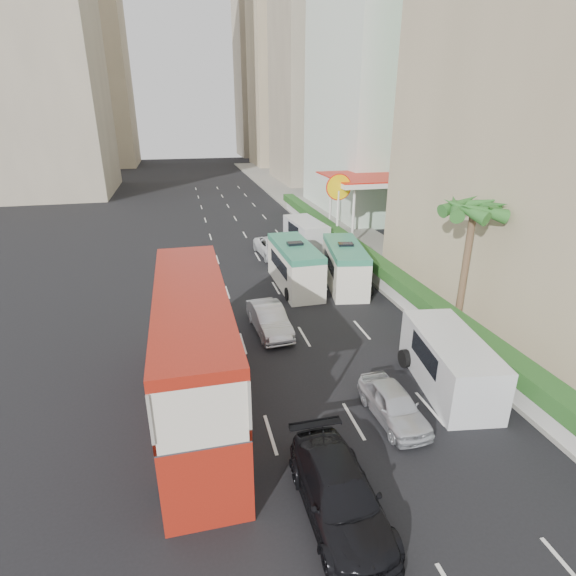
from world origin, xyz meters
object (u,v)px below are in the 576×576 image
object	(u,v)px
van_asset	(274,256)
panel_van_near	(449,362)
car_black	(339,514)
palm_tree	(465,269)
minibus_near	(295,266)
car_silver_lane_a	(269,331)
car_silver_lane_b	(392,418)
double_decker_bus	(195,354)
panel_van_far	(306,234)
shell_station	(362,207)
minibus_far	(345,266)

from	to	relation	value
van_asset	panel_van_near	bearing A→B (deg)	-85.44
car_black	palm_tree	size ratio (longest dim) A/B	0.80
minibus_near	palm_tree	xyz separation A→B (m)	(6.91, -8.01, 1.94)
van_asset	palm_tree	distance (m)	16.76
car_silver_lane_a	palm_tree	bearing A→B (deg)	-15.96
palm_tree	car_silver_lane_b	bearing A→B (deg)	-137.30
minibus_near	double_decker_bus	bearing A→B (deg)	-120.97
car_black	palm_tree	xyz separation A→B (m)	(10.15, 9.83, 3.38)
panel_van_far	shell_station	xyz separation A→B (m)	(5.88, 2.08, 1.63)
double_decker_bus	car_silver_lane_b	size ratio (longest dim) A/B	2.89
car_silver_lane_a	shell_station	distance (m)	21.01
car_silver_lane_b	car_black	bearing A→B (deg)	-135.90
panel_van_far	palm_tree	distance (m)	17.46
car_black	minibus_far	distance (m)	18.47
car_silver_lane_a	palm_tree	size ratio (longest dim) A/B	0.68
car_silver_lane_a	palm_tree	world-z (taller)	palm_tree
palm_tree	shell_station	size ratio (longest dim) A/B	0.80
car_silver_lane_a	car_black	size ratio (longest dim) A/B	0.86
car_silver_lane_a	minibus_near	size ratio (longest dim) A/B	0.67
van_asset	minibus_far	world-z (taller)	minibus_far
panel_van_far	palm_tree	world-z (taller)	palm_tree
minibus_far	panel_van_near	distance (m)	12.11
minibus_far	palm_tree	size ratio (longest dim) A/B	0.98
minibus_near	panel_van_far	bearing A→B (deg)	68.91
car_silver_lane_b	panel_van_far	distance (m)	23.34
double_decker_bus	panel_van_near	xyz separation A→B (m)	(10.30, -0.70, -1.39)
minibus_near	minibus_far	distance (m)	3.29
minibus_far	palm_tree	distance (m)	8.51
car_silver_lane_b	double_decker_bus	bearing A→B (deg)	160.33
van_asset	minibus_near	bearing A→B (deg)	-95.66
minibus_far	car_black	bearing A→B (deg)	-100.56
car_silver_lane_b	minibus_near	distance (m)	14.27
car_black	panel_van_far	size ratio (longest dim) A/B	0.91
car_black	minibus_near	world-z (taller)	minibus_near
minibus_near	car_black	bearing A→B (deg)	-101.43
double_decker_bus	car_silver_lane_a	bearing A→B (deg)	56.53
minibus_far	panel_van_near	xyz separation A→B (m)	(0.18, -12.11, -0.25)
shell_station	panel_van_near	bearing A→B (deg)	-103.52
car_silver_lane_b	minibus_far	size ratio (longest dim) A/B	0.61
car_silver_lane_a	panel_van_near	world-z (taller)	panel_van_near
car_silver_lane_b	shell_station	size ratio (longest dim) A/B	0.48
double_decker_bus	car_silver_lane_a	world-z (taller)	double_decker_bus
double_decker_bus	panel_van_far	distance (m)	23.29
car_silver_lane_a	minibus_far	world-z (taller)	minibus_far
double_decker_bus	car_silver_lane_b	bearing A→B (deg)	-17.15
car_silver_lane_a	van_asset	xyz separation A→B (m)	(2.98, 12.92, 0.00)
van_asset	panel_van_far	world-z (taller)	panel_van_far
car_black	car_silver_lane_a	bearing A→B (deg)	87.91
car_black	panel_van_far	xyz separation A→B (m)	(6.47, 26.76, 1.12)
car_silver_lane_a	car_silver_lane_b	world-z (taller)	car_silver_lane_a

